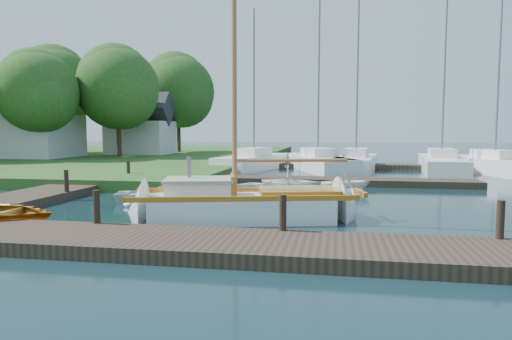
% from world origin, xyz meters
% --- Properties ---
extents(ground, '(160.00, 160.00, 0.00)m').
position_xyz_m(ground, '(0.00, 0.00, 0.00)').
color(ground, black).
rests_on(ground, ground).
extents(near_dock, '(18.00, 2.20, 0.30)m').
position_xyz_m(near_dock, '(0.00, -6.00, 0.15)').
color(near_dock, '#2E271C').
rests_on(near_dock, ground).
extents(left_dock, '(2.20, 18.00, 0.30)m').
position_xyz_m(left_dock, '(-8.00, 2.00, 0.15)').
color(left_dock, '#2E271C').
rests_on(left_dock, ground).
extents(far_dock, '(14.00, 1.60, 0.30)m').
position_xyz_m(far_dock, '(2.00, 6.50, 0.15)').
color(far_dock, '#2E271C').
rests_on(far_dock, ground).
extents(pontoon, '(30.00, 1.60, 0.30)m').
position_xyz_m(pontoon, '(10.00, 16.00, 0.15)').
color(pontoon, '#2E271C').
rests_on(pontoon, ground).
extents(mooring_post_1, '(0.16, 0.16, 0.80)m').
position_xyz_m(mooring_post_1, '(-3.00, -5.00, 0.70)').
color(mooring_post_1, black).
rests_on(mooring_post_1, near_dock).
extents(mooring_post_2, '(0.16, 0.16, 0.80)m').
position_xyz_m(mooring_post_2, '(1.50, -5.00, 0.70)').
color(mooring_post_2, black).
rests_on(mooring_post_2, near_dock).
extents(mooring_post_3, '(0.16, 0.16, 0.80)m').
position_xyz_m(mooring_post_3, '(6.00, -5.00, 0.70)').
color(mooring_post_3, black).
rests_on(mooring_post_3, near_dock).
extents(mooring_post_4, '(0.16, 0.16, 0.80)m').
position_xyz_m(mooring_post_4, '(-7.00, 0.00, 0.70)').
color(mooring_post_4, black).
rests_on(mooring_post_4, left_dock).
extents(mooring_post_5, '(0.16, 0.16, 0.80)m').
position_xyz_m(mooring_post_5, '(-7.00, 5.00, 0.70)').
color(mooring_post_5, black).
rests_on(mooring_post_5, left_dock).
extents(sailboat, '(7.41, 3.61, 9.83)m').
position_xyz_m(sailboat, '(0.20, -2.46, 0.34)').
color(sailboat, white).
rests_on(sailboat, ground).
extents(tender_a, '(3.82, 3.10, 0.70)m').
position_xyz_m(tender_a, '(-3.37, 0.23, 0.35)').
color(tender_a, white).
rests_on(tender_a, ground).
extents(tender_b, '(2.80, 2.54, 1.28)m').
position_xyz_m(tender_b, '(0.89, 2.73, 0.64)').
color(tender_b, white).
rests_on(tender_b, ground).
extents(tender_c, '(4.61, 4.24, 0.78)m').
position_xyz_m(tender_c, '(0.51, 1.99, 0.39)').
color(tender_c, white).
rests_on(tender_c, ground).
extents(tender_d, '(2.68, 2.51, 1.13)m').
position_xyz_m(tender_d, '(3.00, 3.56, 0.57)').
color(tender_d, white).
rests_on(tender_d, ground).
extents(marina_boat_0, '(4.21, 7.80, 10.18)m').
position_xyz_m(marina_boat_0, '(-2.63, 14.01, 0.57)').
color(marina_boat_0, white).
rests_on(marina_boat_0, ground).
extents(marina_boat_1, '(5.17, 8.95, 10.83)m').
position_xyz_m(marina_boat_1, '(1.48, 14.02, 0.57)').
color(marina_boat_1, white).
rests_on(marina_boat_1, ground).
extents(marina_boat_2, '(3.22, 7.78, 11.75)m').
position_xyz_m(marina_boat_2, '(3.84, 14.13, 0.58)').
color(marina_boat_2, white).
rests_on(marina_boat_2, ground).
extents(marina_boat_3, '(3.29, 9.58, 12.34)m').
position_xyz_m(marina_boat_3, '(8.98, 14.46, 0.57)').
color(marina_boat_3, white).
rests_on(marina_boat_3, ground).
extents(marina_boat_4, '(4.38, 8.58, 10.19)m').
position_xyz_m(marina_boat_4, '(11.73, 13.51, 0.56)').
color(marina_boat_4, white).
rests_on(marina_boat_4, ground).
extents(house_a, '(6.30, 5.00, 6.29)m').
position_xyz_m(house_a, '(-20.00, 16.00, 2.96)').
color(house_a, silver).
rests_on(house_a, shore).
extents(house_c, '(5.25, 4.00, 5.28)m').
position_xyz_m(house_c, '(-14.00, 22.00, 2.58)').
color(house_c, silver).
rests_on(house_c, shore).
extents(tree_2, '(5.83, 5.75, 7.82)m').
position_xyz_m(tree_2, '(-18.00, 14.05, 5.25)').
color(tree_2, '#332114').
rests_on(tree_2, shore).
extents(tree_3, '(6.41, 6.38, 8.74)m').
position_xyz_m(tree_3, '(-14.00, 18.05, 5.81)').
color(tree_3, '#332114').
rests_on(tree_3, shore).
extents(tree_4, '(7.01, 7.01, 9.66)m').
position_xyz_m(tree_4, '(-22.00, 22.05, 6.37)').
color(tree_4, '#332114').
rests_on(tree_4, shore).
extents(tree_7, '(6.83, 6.83, 9.38)m').
position_xyz_m(tree_7, '(-12.00, 26.05, 6.20)').
color(tree_7, '#332114').
rests_on(tree_7, shore).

